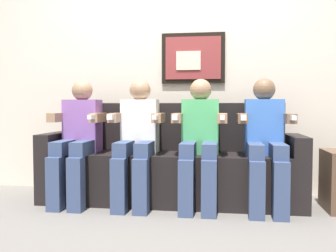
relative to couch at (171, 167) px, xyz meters
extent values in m
plane|color=#66605B|center=(0.00, -0.33, -0.31)|extent=(6.15, 6.15, 0.00)
cube|color=beige|center=(0.00, 0.44, 0.99)|extent=(4.73, 0.05, 2.60)
cube|color=black|center=(0.17, 0.40, 1.04)|extent=(0.63, 0.03, 0.50)
cube|color=maroon|center=(0.17, 0.38, 1.04)|extent=(0.55, 0.02, 0.42)
cube|color=beige|center=(0.13, 0.37, 1.01)|extent=(0.24, 0.02, 0.18)
cube|color=black|center=(0.00, -0.04, -0.09)|extent=(2.05, 0.58, 0.45)
cube|color=black|center=(0.00, 0.18, 0.36)|extent=(2.05, 0.14, 0.45)
cube|color=black|center=(-1.09, -0.04, 0.00)|extent=(0.14, 0.58, 0.62)
cube|color=black|center=(1.09, -0.04, 0.00)|extent=(0.14, 0.58, 0.62)
cube|color=#8C59A5|center=(-0.82, -0.05, 0.38)|extent=(0.32, 0.20, 0.48)
sphere|color=#9E7556|center=(-0.82, -0.05, 0.70)|extent=(0.19, 0.19, 0.19)
cube|color=#38476B|center=(-0.91, -0.25, 0.20)|extent=(0.12, 0.40, 0.12)
cube|color=#38476B|center=(-0.73, -0.25, 0.20)|extent=(0.12, 0.40, 0.12)
cube|color=#38476B|center=(-0.91, -0.45, -0.09)|extent=(0.12, 0.12, 0.45)
cube|color=#38476B|center=(-0.73, -0.45, -0.09)|extent=(0.12, 0.12, 0.45)
cube|color=#9E7556|center=(-1.01, -0.17, 0.46)|extent=(0.08, 0.28, 0.08)
cube|color=#9E7556|center=(-0.63, -0.17, 0.46)|extent=(0.08, 0.28, 0.08)
cube|color=white|center=(-0.63, -0.33, 0.47)|extent=(0.04, 0.13, 0.04)
cube|color=white|center=(-0.27, -0.05, 0.38)|extent=(0.32, 0.20, 0.48)
sphere|color=#9E7556|center=(-0.27, -0.05, 0.70)|extent=(0.19, 0.19, 0.19)
cube|color=#38476B|center=(-0.36, -0.25, 0.20)|extent=(0.12, 0.40, 0.12)
cube|color=#38476B|center=(-0.18, -0.25, 0.20)|extent=(0.12, 0.40, 0.12)
cube|color=#38476B|center=(-0.36, -0.45, -0.09)|extent=(0.12, 0.12, 0.45)
cube|color=#38476B|center=(-0.18, -0.45, -0.09)|extent=(0.12, 0.12, 0.45)
cube|color=#9E7556|center=(-0.46, -0.17, 0.46)|extent=(0.08, 0.28, 0.08)
cube|color=#9E7556|center=(-0.08, -0.17, 0.46)|extent=(0.08, 0.28, 0.08)
cube|color=white|center=(-0.08, -0.33, 0.47)|extent=(0.04, 0.13, 0.04)
cube|color=white|center=(-0.46, -0.33, 0.47)|extent=(0.04, 0.10, 0.04)
cube|color=#4CB266|center=(0.27, -0.05, 0.38)|extent=(0.32, 0.20, 0.48)
sphere|color=#9E7556|center=(0.27, -0.05, 0.70)|extent=(0.19, 0.19, 0.19)
cube|color=#38476B|center=(0.18, -0.25, 0.20)|extent=(0.12, 0.40, 0.12)
cube|color=#38476B|center=(0.36, -0.25, 0.20)|extent=(0.12, 0.40, 0.12)
cube|color=#38476B|center=(0.18, -0.45, -0.09)|extent=(0.12, 0.12, 0.45)
cube|color=#38476B|center=(0.36, -0.45, -0.09)|extent=(0.12, 0.12, 0.45)
cube|color=#9E7556|center=(0.08, -0.17, 0.46)|extent=(0.08, 0.28, 0.08)
cube|color=#9E7556|center=(0.46, -0.17, 0.46)|extent=(0.08, 0.28, 0.08)
cube|color=white|center=(0.46, -0.33, 0.47)|extent=(0.04, 0.13, 0.04)
cube|color=white|center=(0.08, -0.33, 0.47)|extent=(0.04, 0.10, 0.04)
cube|color=#3F72CC|center=(0.82, -0.05, 0.38)|extent=(0.32, 0.20, 0.48)
sphere|color=brown|center=(0.82, -0.05, 0.70)|extent=(0.19, 0.19, 0.19)
cube|color=#38476B|center=(0.73, -0.25, 0.20)|extent=(0.12, 0.40, 0.12)
cube|color=#38476B|center=(0.91, -0.25, 0.20)|extent=(0.12, 0.40, 0.12)
cube|color=#38476B|center=(0.73, -0.45, -0.09)|extent=(0.12, 0.12, 0.45)
cube|color=#38476B|center=(0.91, -0.45, -0.09)|extent=(0.12, 0.12, 0.45)
cube|color=brown|center=(0.63, -0.17, 0.46)|extent=(0.08, 0.28, 0.08)
cube|color=brown|center=(1.01, -0.17, 0.46)|extent=(0.08, 0.28, 0.08)
cube|color=white|center=(1.01, -0.33, 0.47)|extent=(0.04, 0.13, 0.04)
cube|color=white|center=(0.63, -0.33, 0.47)|extent=(0.04, 0.10, 0.04)
camera|label=1|loc=(0.45, -3.36, 0.56)|focal=39.96mm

